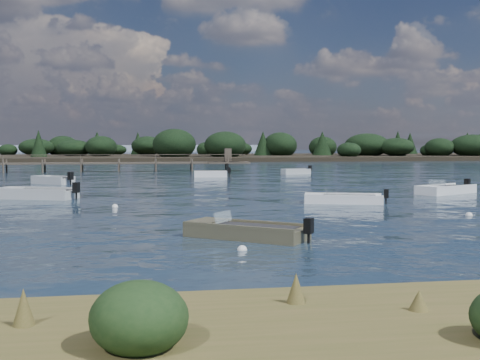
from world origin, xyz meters
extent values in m
plane|color=#152331|center=(0.00, 60.00, 0.00)|extent=(400.00, 400.00, 0.00)
cube|color=black|center=(0.00, -12.20, 0.00)|extent=(160.00, 0.60, 0.30)
cube|color=white|center=(4.98, 8.27, 0.09)|extent=(4.57, 2.82, 0.62)
cube|color=white|center=(3.42, 8.76, 0.46)|extent=(1.42, 1.69, 0.12)
cube|color=black|center=(5.30, 8.17, 0.38)|extent=(3.16, 2.10, 0.11)
cube|color=white|center=(4.75, 7.56, 0.46)|extent=(4.12, 1.39, 0.12)
cube|color=white|center=(5.20, 8.99, 0.46)|extent=(4.12, 1.39, 0.12)
cube|color=black|center=(7.21, 7.57, 0.56)|extent=(0.33, 0.36, 0.49)
cylinder|color=black|center=(7.21, 7.57, 0.13)|extent=(0.11, 0.11, 0.49)
cube|color=silver|center=(4.08, 8.56, 0.67)|extent=(0.48, 1.15, 0.37)
cube|color=white|center=(13.77, 13.20, 0.10)|extent=(4.83, 3.68, 0.71)
cube|color=white|center=(12.25, 12.37, 0.52)|extent=(1.70, 1.88, 0.14)
cube|color=black|center=(14.09, 13.37, 0.44)|extent=(3.38, 2.69, 0.12)
cube|color=white|center=(14.15, 12.49, 0.52)|extent=(4.07, 2.27, 0.14)
cube|color=white|center=(13.39, 13.90, 0.52)|extent=(4.07, 2.27, 0.14)
cube|color=black|center=(15.97, 14.39, 0.64)|extent=(0.41, 0.44, 0.56)
cylinder|color=black|center=(15.97, 14.39, 0.15)|extent=(0.14, 0.14, 0.56)
cube|color=silver|center=(12.89, 12.72, 0.76)|extent=(0.73, 1.17, 0.42)
cube|color=#B3B9BB|center=(-12.51, 13.83, 0.11)|extent=(5.11, 3.46, 0.80)
cube|color=#B3B9BB|center=(-14.20, 14.50, 0.58)|extent=(1.67, 1.95, 0.16)
cube|color=black|center=(-12.16, 13.69, 0.49)|extent=(3.56, 2.55, 0.14)
cube|color=#B3B9BB|center=(-12.82, 13.05, 0.58)|extent=(4.49, 1.89, 0.16)
cube|color=#B3B9BB|center=(-12.20, 14.61, 0.58)|extent=(4.49, 1.89, 0.16)
cube|color=black|center=(-10.06, 12.85, 0.72)|extent=(0.44, 0.48, 0.63)
cylinder|color=black|center=(-10.06, 12.85, 0.17)|extent=(0.15, 0.15, 0.63)
cube|color=white|center=(0.44, 34.87, 0.11)|extent=(3.31, 1.60, 0.75)
cube|color=white|center=(-0.76, 34.99, 0.54)|extent=(0.88, 1.22, 0.15)
cube|color=black|center=(0.70, 34.84, 0.46)|extent=(2.27, 1.24, 0.13)
cube|color=white|center=(0.38, 34.29, 0.54)|extent=(3.19, 0.45, 0.15)
cube|color=white|center=(0.50, 35.44, 0.54)|extent=(3.19, 0.45, 0.15)
cube|color=black|center=(2.27, 34.68, 0.67)|extent=(0.33, 0.39, 0.59)
cylinder|color=black|center=(2.27, 34.68, 0.16)|extent=(0.12, 0.12, 0.59)
cube|color=#B3B9BB|center=(10.13, 38.94, 0.10)|extent=(3.24, 1.91, 0.71)
cube|color=#B3B9BB|center=(9.01, 38.66, 0.52)|extent=(0.97, 1.24, 0.14)
cube|color=black|center=(10.37, 38.99, 0.44)|extent=(2.24, 1.44, 0.12)
cube|color=#B3B9BB|center=(10.26, 38.40, 0.52)|extent=(2.98, 0.84, 0.14)
cube|color=#B3B9BB|center=(10.00, 39.47, 0.52)|extent=(2.98, 0.84, 0.14)
cube|color=black|center=(11.82, 39.35, 0.64)|extent=(0.36, 0.40, 0.56)
cylinder|color=black|center=(11.82, 39.35, 0.15)|extent=(0.12, 0.12, 0.56)
cube|color=#B3B9BB|center=(-13.46, 27.21, 0.11)|extent=(3.73, 3.49, 0.80)
cube|color=#B3B9BB|center=(-14.51, 28.11, 0.58)|extent=(1.53, 1.58, 0.16)
cube|color=black|center=(-13.24, 27.02, 0.49)|extent=(2.65, 2.51, 0.14)
cube|color=#B3B9BB|center=(-13.90, 26.70, 0.58)|extent=(2.85, 2.48, 0.16)
cube|color=#B3B9BB|center=(-13.02, 27.72, 0.58)|extent=(2.85, 2.48, 0.16)
cube|color=black|center=(-11.89, 25.86, 0.72)|extent=(0.49, 0.50, 0.63)
cylinder|color=black|center=(-11.89, 25.86, 0.17)|extent=(0.16, 0.16, 0.63)
cube|color=brown|center=(-2.49, -3.06, 0.09)|extent=(4.41, 3.89, 0.66)
cube|color=brown|center=(-3.80, -2.07, 0.48)|extent=(1.70, 1.77, 0.13)
cube|color=black|center=(-2.22, -3.27, 0.40)|extent=(3.12, 2.80, 0.11)
cube|color=brown|center=(-2.94, -3.65, 0.48)|extent=(3.51, 2.71, 0.13)
cube|color=brown|center=(-2.05, -2.47, 0.48)|extent=(3.51, 2.71, 0.13)
cube|color=black|center=(-0.61, -4.50, 0.59)|extent=(0.40, 0.41, 0.52)
cylinder|color=black|center=(-0.61, -4.50, 0.14)|extent=(0.13, 0.13, 0.52)
cube|color=silver|center=(-3.25, -2.49, 0.71)|extent=(0.81, 1.01, 0.39)
sphere|color=white|center=(-3.03, -5.45, 0.00)|extent=(0.32, 0.32, 0.32)
sphere|color=white|center=(8.86, 1.81, 0.00)|extent=(0.32, 0.32, 0.32)
sphere|color=white|center=(-7.58, 8.20, 0.00)|extent=(0.32, 0.32, 0.32)
cube|color=#4C4237|center=(4.00, 48.00, 1.00)|extent=(5.00, 3.20, 0.18)
cube|color=#4C4237|center=(4.00, 48.00, 1.90)|extent=(0.80, 0.80, 1.60)
cylinder|color=#4C4237|center=(-21.73, 47.15, 0.40)|extent=(0.20, 0.20, 2.20)
cylinder|color=#4C4237|center=(-21.73, 48.85, 0.40)|extent=(0.20, 0.20, 2.20)
cylinder|color=#4C4237|center=(-17.47, 47.15, 0.40)|extent=(0.20, 0.20, 2.20)
cylinder|color=#4C4237|center=(-17.47, 48.85, 0.40)|extent=(0.20, 0.20, 2.20)
cylinder|color=#4C4237|center=(-13.20, 47.15, 0.40)|extent=(0.20, 0.20, 2.20)
cylinder|color=#4C4237|center=(-13.20, 48.85, 0.40)|extent=(0.20, 0.20, 2.20)
cylinder|color=#4C4237|center=(-8.93, 47.15, 0.40)|extent=(0.20, 0.20, 2.20)
cylinder|color=#4C4237|center=(-8.93, 48.85, 0.40)|extent=(0.20, 0.20, 2.20)
cylinder|color=#4C4237|center=(-4.67, 47.15, 0.40)|extent=(0.20, 0.20, 2.20)
cylinder|color=#4C4237|center=(-4.67, 48.85, 0.40)|extent=(0.20, 0.20, 2.20)
cylinder|color=#4C4237|center=(-0.40, 47.15, 0.40)|extent=(0.20, 0.20, 2.20)
cylinder|color=#4C4237|center=(-0.40, 48.85, 0.40)|extent=(0.20, 0.20, 2.20)
cylinder|color=#4C4237|center=(3.87, 47.15, 0.40)|extent=(0.20, 0.20, 2.20)
cylinder|color=#4C4237|center=(3.87, 48.85, 0.40)|extent=(0.20, 0.20, 2.20)
cube|color=black|center=(25.00, 100.00, 0.00)|extent=(190.00, 40.00, 1.60)
ellipsoid|color=black|center=(25.00, 100.00, 2.80)|extent=(180.50, 36.00, 4.40)
camera|label=1|loc=(-6.07, -23.93, 3.38)|focal=45.00mm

